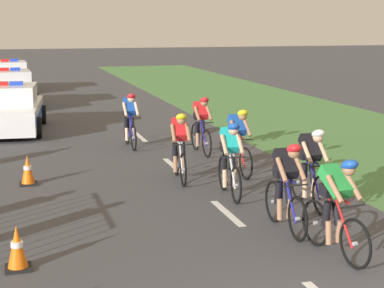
{
  "coord_description": "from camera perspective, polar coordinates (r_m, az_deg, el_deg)",
  "views": [
    {
      "loc": [
        -3.62,
        -5.14,
        3.4
      ],
      "look_at": [
        -0.36,
        6.23,
        1.1
      ],
      "focal_mm": 58.64,
      "sensor_mm": 36.0,
      "label": 1
    }
  ],
  "objects": [
    {
      "name": "cyclist_third",
      "position": [
        11.76,
        10.75,
        -2.02
      ],
      "size": [
        0.42,
        1.72,
        1.56
      ],
      "color": "black",
      "rests_on": "ground"
    },
    {
      "name": "cyclist_sixth",
      "position": [
        13.51,
        -1.14,
        -0.14
      ],
      "size": [
        0.45,
        1.72,
        1.56
      ],
      "color": "black",
      "rests_on": "ground"
    },
    {
      "name": "cyclist_fourth",
      "position": [
        12.29,
        3.46,
        -1.29
      ],
      "size": [
        0.44,
        1.72,
        1.56
      ],
      "color": "black",
      "rests_on": "ground"
    },
    {
      "name": "lane_markings_centre",
      "position": [
        11.44,
        3.23,
        -6.28
      ],
      "size": [
        0.14,
        17.6,
        0.01
      ],
      "color": "white",
      "rests_on": "ground"
    },
    {
      "name": "grass_verge",
      "position": [
        21.81,
        11.23,
        1.83
      ],
      "size": [
        7.0,
        60.0,
        0.01
      ],
      "primitive_type": "cube",
      "color": "#4C7F42",
      "rests_on": "ground"
    },
    {
      "name": "cyclist_second",
      "position": [
        10.36,
        8.57,
        -3.72
      ],
      "size": [
        0.42,
        1.72,
        1.56
      ],
      "color": "black",
      "rests_on": "ground"
    },
    {
      "name": "police_car_second",
      "position": [
        26.83,
        -16.18,
        4.75
      ],
      "size": [
        2.16,
        4.48,
        1.59
      ],
      "color": "silver",
      "rests_on": "ground"
    },
    {
      "name": "cyclist_lead",
      "position": [
        9.37,
        13.0,
        -5.46
      ],
      "size": [
        0.45,
        1.72,
        1.56
      ],
      "color": "black",
      "rests_on": "ground"
    },
    {
      "name": "traffic_cone_far",
      "position": [
        13.75,
        -14.72,
        -2.34
      ],
      "size": [
        0.36,
        0.36,
        0.64
      ],
      "color": "black",
      "rests_on": "ground"
    },
    {
      "name": "cyclist_eighth",
      "position": [
        17.26,
        -5.67,
        2.24
      ],
      "size": [
        0.42,
        1.72,
        1.56
      ],
      "color": "black",
      "rests_on": "ground"
    },
    {
      "name": "cyclist_fifth",
      "position": [
        14.11,
        4.18,
        0.3
      ],
      "size": [
        0.42,
        1.72,
        1.56
      ],
      "color": "black",
      "rests_on": "ground"
    },
    {
      "name": "police_car_third",
      "position": [
        33.12,
        -16.19,
        5.86
      ],
      "size": [
        2.09,
        4.44,
        1.59
      ],
      "color": "silver",
      "rests_on": "ground"
    },
    {
      "name": "cyclist_seventh",
      "position": [
        16.37,
        0.84,
        1.82
      ],
      "size": [
        0.42,
        1.72,
        1.56
      ],
      "color": "black",
      "rests_on": "ground"
    },
    {
      "name": "traffic_cone_near",
      "position": [
        9.16,
        -15.62,
        -9.11
      ],
      "size": [
        0.36,
        0.36,
        0.64
      ],
      "color": "black",
      "rests_on": "ground"
    },
    {
      "name": "police_car_nearest",
      "position": [
        20.58,
        -16.16,
        2.97
      ],
      "size": [
        2.32,
        4.55,
        1.59
      ],
      "color": "white",
      "rests_on": "ground"
    }
  ]
}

